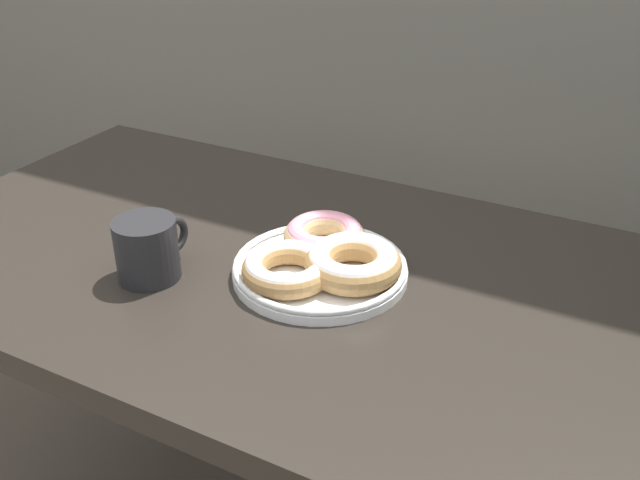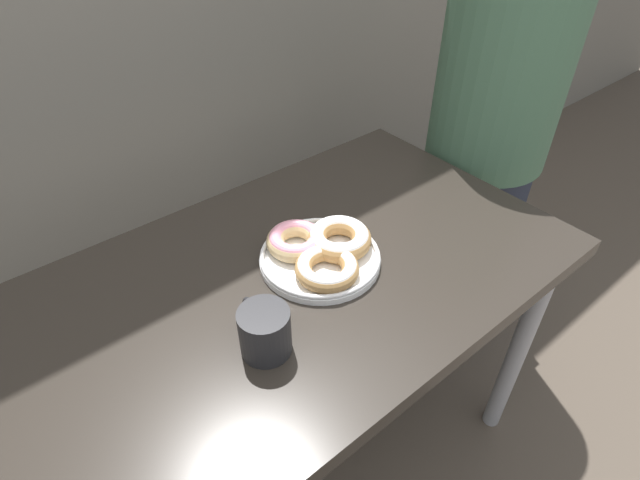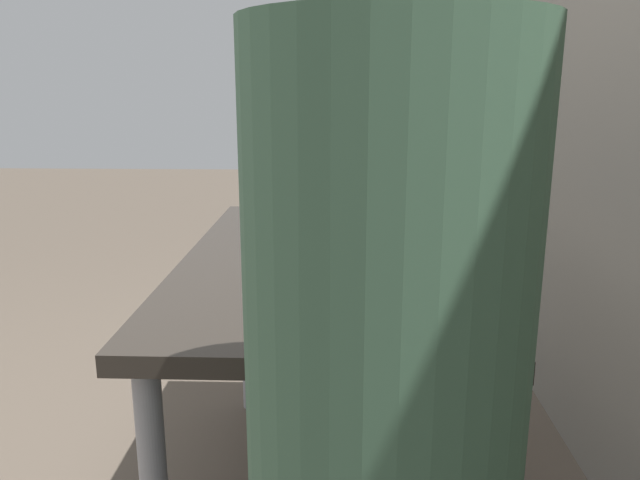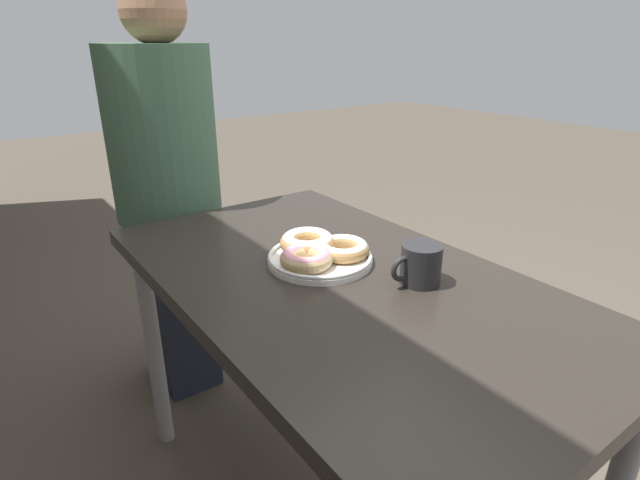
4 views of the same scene
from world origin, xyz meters
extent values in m
cube|color=#28231E|center=(0.00, 0.30, 0.73)|extent=(1.24, 0.70, 0.04)
cylinder|color=#99999E|center=(0.56, 0.01, 0.35)|extent=(0.05, 0.05, 0.71)
cylinder|color=#99999E|center=(-0.56, 0.59, 0.35)|extent=(0.05, 0.05, 0.71)
cylinder|color=#99999E|center=(0.56, 0.59, 0.35)|extent=(0.05, 0.05, 0.71)
cylinder|color=white|center=(0.09, 0.29, 0.76)|extent=(0.26, 0.26, 0.01)
torus|color=white|center=(0.09, 0.29, 0.77)|extent=(0.25, 0.25, 0.01)
torus|color=#B2844C|center=(0.14, 0.29, 0.78)|extent=(0.14, 0.14, 0.04)
torus|color=white|center=(0.14, 0.29, 0.79)|extent=(0.13, 0.13, 0.03)
torus|color=#D6B27A|center=(0.07, 0.35, 0.78)|extent=(0.16, 0.16, 0.04)
torus|color=pink|center=(0.07, 0.35, 0.79)|extent=(0.15, 0.15, 0.03)
torus|color=#B2844C|center=(0.06, 0.24, 0.78)|extent=(0.18, 0.18, 0.04)
torus|color=white|center=(0.06, 0.24, 0.79)|extent=(0.17, 0.17, 0.03)
cylinder|color=#232326|center=(-0.13, 0.17, 0.80)|extent=(0.09, 0.09, 0.09)
cylinder|color=#382114|center=(-0.13, 0.17, 0.84)|extent=(0.07, 0.07, 0.00)
torus|color=#232326|center=(-0.13, 0.22, 0.80)|extent=(0.02, 0.06, 0.06)
cube|color=#232838|center=(0.85, 0.41, 0.34)|extent=(0.28, 0.20, 0.69)
cylinder|color=#42664C|center=(0.82, 0.40, 0.97)|extent=(0.35, 0.35, 0.56)
camera|label=1|loc=(0.50, -0.50, 1.30)|focal=40.00mm
camera|label=2|loc=(-0.41, -0.32, 1.46)|focal=28.00mm
camera|label=3|loc=(1.53, 0.34, 1.18)|focal=35.00mm
camera|label=4|loc=(-0.81, 0.95, 1.26)|focal=28.00mm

